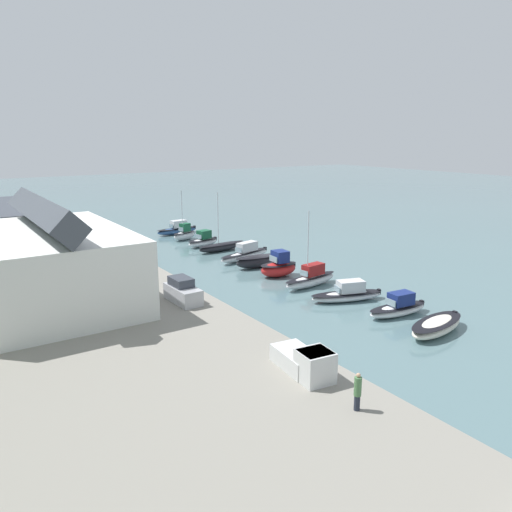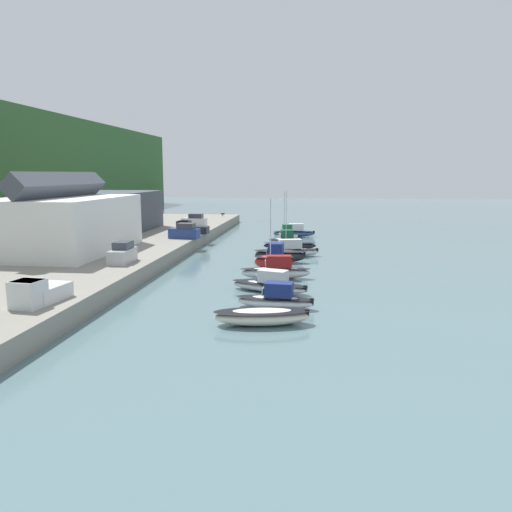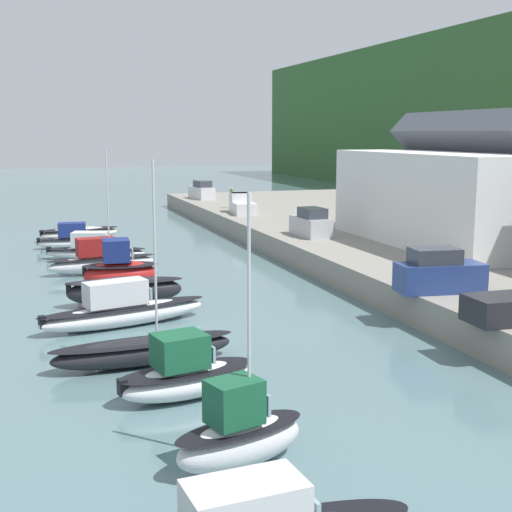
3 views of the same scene
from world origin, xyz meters
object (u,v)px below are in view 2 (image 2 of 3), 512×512
Objects in this scene: moored_boat_0 at (262,316)px; moored_boat_3 at (276,270)px; parked_car_2 at (123,254)px; moored_boat_8 at (286,240)px; moored_boat_10 at (294,232)px; parked_car_3 at (195,221)px; moored_boat_2 at (270,284)px; pickup_truck_1 at (38,293)px; moored_boat_1 at (276,299)px; moored_boat_7 at (290,245)px; moored_boat_4 at (274,260)px; moored_boat_5 at (280,255)px; moored_boat_6 at (288,251)px; dog_on_quay at (223,214)px; pickup_truck_0 at (190,228)px; parked_car_0 at (185,232)px; moored_boat_9 at (286,235)px.

moored_boat_0 is 15.78m from moored_boat_3.
moored_boat_3 is (15.78, 0.21, 0.26)m from moored_boat_0.
moored_boat_8 is at bearing -122.45° from parked_car_2.
parked_car_3 reaches higher than moored_boat_10.
moored_boat_2 is 43.76m from parked_car_3.
moored_boat_8 is 1.11× the size of pickup_truck_1.
pickup_truck_1 is (-6.76, 16.23, 1.70)m from moored_boat_1.
moored_boat_7 is 1.95× the size of parked_car_2.
moored_boat_10 is at bearing 1.97° from moored_boat_4.
moored_boat_7 reaches higher than parked_car_2.
pickup_truck_1 is (-27.64, 15.12, 1.60)m from moored_boat_5.
moored_boat_1 is 0.79× the size of moored_boat_3.
moored_boat_4 is 0.73× the size of moored_boat_5.
moored_boat_1 is 0.84× the size of moored_boat_2.
moored_boat_7 reaches higher than moored_boat_6.
moored_boat_2 is 5.73m from moored_boat_3.
moored_boat_1 is 68.90m from dog_on_quay.
pickup_truck_0 is (-10.60, -1.86, -0.10)m from parked_car_3.
parked_car_0 is at bearing 133.71° from moored_boat_10.
moored_boat_9 reaches higher than moored_boat_4.
moored_boat_8 is at bearing -9.56° from moored_boat_6.
moored_boat_1 is at bearing 166.75° from moored_boat_6.
moored_boat_10 is 1.50× the size of pickup_truck_1.
moored_boat_4 is (20.86, 0.81, 0.49)m from moored_boat_0.
moored_boat_9 is 30.01m from dog_on_quay.
dog_on_quay is at bearing 13.85° from moored_boat_8.
moored_boat_7 is 9.79m from moored_boat_9.
moored_boat_0 is at bearing -149.66° from parked_car_0.
moored_boat_9 is at bearing 5.34° from moored_boat_5.
moored_boat_9 is at bearing 19.11° from moored_boat_2.
parked_car_3 is 0.87× the size of pickup_truck_1.
parked_car_2 reaches higher than moored_boat_4.
moored_boat_2 is 33.34m from pickup_truck_0.
moored_boat_10 is (14.77, -0.05, 0.17)m from moored_boat_7.
pickup_truck_1 reaches higher than moored_boat_0.
parked_car_2 is (-11.07, 15.46, 1.69)m from moored_boat_5.
moored_boat_5 is 48.54m from dog_on_quay.
moored_boat_5 is 19.09m from parked_car_2.
moored_boat_8 is 6.16× the size of dog_on_quay.
moored_boat_3 reaches higher than moored_boat_0.
moored_boat_3 is 29.73m from moored_boat_9.
moored_boat_0 is 1.69× the size of parked_car_3.
moored_boat_9 is at bearing 162.71° from moored_boat_10.
moored_boat_9 is 15.50m from pickup_truck_0.
moored_boat_4 is 16.52m from parked_car_2.
moored_boat_1 is at bearing 147.96° from parked_car_2.
moored_boat_2 is 19.65m from pickup_truck_1.
moored_boat_0 is 10.06m from moored_boat_2.
parked_car_2 is at bearing -6.48° from dog_on_quay.
moored_boat_2 is 1.61× the size of pickup_truck_0.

